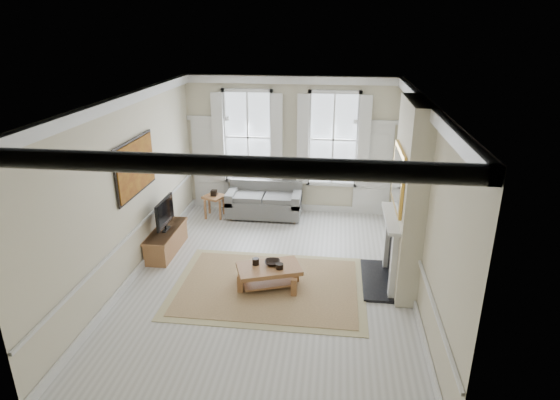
# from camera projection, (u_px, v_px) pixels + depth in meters

# --- Properties ---
(floor) EXTENTS (7.20, 7.20, 0.00)m
(floor) POSITION_uv_depth(u_px,v_px,m) (270.00, 280.00, 8.85)
(floor) COLOR #B7B5AD
(floor) RESTS_ON ground
(ceiling) EXTENTS (7.20, 7.20, 0.00)m
(ceiling) POSITION_uv_depth(u_px,v_px,m) (269.00, 98.00, 7.65)
(ceiling) COLOR white
(ceiling) RESTS_ON back_wall
(back_wall) EXTENTS (5.20, 0.00, 5.20)m
(back_wall) POSITION_uv_depth(u_px,v_px,m) (290.00, 146.00, 11.59)
(back_wall) COLOR beige
(back_wall) RESTS_ON floor
(left_wall) EXTENTS (0.00, 7.20, 7.20)m
(left_wall) POSITION_uv_depth(u_px,v_px,m) (129.00, 190.00, 8.55)
(left_wall) COLOR beige
(left_wall) RESTS_ON floor
(right_wall) EXTENTS (0.00, 7.20, 7.20)m
(right_wall) POSITION_uv_depth(u_px,v_px,m) (421.00, 202.00, 7.95)
(right_wall) COLOR beige
(right_wall) RESTS_ON floor
(window_left) EXTENTS (1.26, 0.20, 2.20)m
(window_left) POSITION_uv_depth(u_px,v_px,m) (248.00, 137.00, 11.59)
(window_left) COLOR #B2BCC6
(window_left) RESTS_ON back_wall
(window_right) EXTENTS (1.26, 0.20, 2.20)m
(window_right) POSITION_uv_depth(u_px,v_px,m) (333.00, 140.00, 11.35)
(window_right) COLOR #B2BCC6
(window_right) RESTS_ON back_wall
(door_left) EXTENTS (0.90, 0.08, 2.30)m
(door_left) POSITION_uv_depth(u_px,v_px,m) (211.00, 165.00, 11.98)
(door_left) COLOR silver
(door_left) RESTS_ON floor
(door_right) EXTENTS (0.90, 0.08, 2.30)m
(door_right) POSITION_uv_depth(u_px,v_px,m) (373.00, 170.00, 11.51)
(door_right) COLOR silver
(door_right) RESTS_ON floor
(painting) EXTENTS (0.05, 1.66, 1.06)m
(painting) POSITION_uv_depth(u_px,v_px,m) (136.00, 167.00, 8.70)
(painting) COLOR #A26E1B
(painting) RESTS_ON left_wall
(chimney_breast) EXTENTS (0.35, 1.70, 3.38)m
(chimney_breast) POSITION_uv_depth(u_px,v_px,m) (408.00, 198.00, 8.16)
(chimney_breast) COLOR beige
(chimney_breast) RESTS_ON floor
(hearth) EXTENTS (0.55, 1.50, 0.05)m
(hearth) POSITION_uv_depth(u_px,v_px,m) (377.00, 280.00, 8.80)
(hearth) COLOR black
(hearth) RESTS_ON floor
(fireplace) EXTENTS (0.21, 1.45, 1.33)m
(fireplace) POSITION_uv_depth(u_px,v_px,m) (391.00, 247.00, 8.53)
(fireplace) COLOR silver
(fireplace) RESTS_ON floor
(mirror) EXTENTS (0.06, 1.26, 1.06)m
(mirror) POSITION_uv_depth(u_px,v_px,m) (398.00, 178.00, 8.06)
(mirror) COLOR gold
(mirror) RESTS_ON chimney_breast
(sofa) EXTENTS (1.82, 0.89, 0.85)m
(sofa) POSITION_uv_depth(u_px,v_px,m) (265.00, 202.00, 11.68)
(sofa) COLOR #61625F
(sofa) RESTS_ON floor
(side_table) EXTENTS (0.60, 0.60, 0.56)m
(side_table) POSITION_uv_depth(u_px,v_px,m) (214.00, 200.00, 11.59)
(side_table) COLOR brown
(side_table) RESTS_ON floor
(rug) EXTENTS (3.50, 2.60, 0.02)m
(rug) POSITION_uv_depth(u_px,v_px,m) (269.00, 286.00, 8.61)
(rug) COLOR #906E4A
(rug) RESTS_ON floor
(coffee_table) EXTENTS (1.28, 1.00, 0.42)m
(coffee_table) POSITION_uv_depth(u_px,v_px,m) (269.00, 271.00, 8.49)
(coffee_table) COLOR brown
(coffee_table) RESTS_ON rug
(ceramic_pot_a) EXTENTS (0.12, 0.12, 0.12)m
(ceramic_pot_a) POSITION_uv_depth(u_px,v_px,m) (256.00, 261.00, 8.52)
(ceramic_pot_a) COLOR black
(ceramic_pot_a) RESTS_ON coffee_table
(ceramic_pot_b) EXTENTS (0.14, 0.14, 0.10)m
(ceramic_pot_b) POSITION_uv_depth(u_px,v_px,m) (280.00, 266.00, 8.38)
(ceramic_pot_b) COLOR black
(ceramic_pot_b) RESTS_ON coffee_table
(bowl) EXTENTS (0.31, 0.31, 0.07)m
(bowl) POSITION_uv_depth(u_px,v_px,m) (272.00, 262.00, 8.54)
(bowl) COLOR black
(bowl) RESTS_ON coffee_table
(tv_stand) EXTENTS (0.45, 1.41, 0.50)m
(tv_stand) POSITION_uv_depth(u_px,v_px,m) (166.00, 241.00, 9.86)
(tv_stand) COLOR brown
(tv_stand) RESTS_ON floor
(tv) EXTENTS (0.08, 0.90, 0.68)m
(tv) POSITION_uv_depth(u_px,v_px,m) (165.00, 212.00, 9.63)
(tv) COLOR black
(tv) RESTS_ON tv_stand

